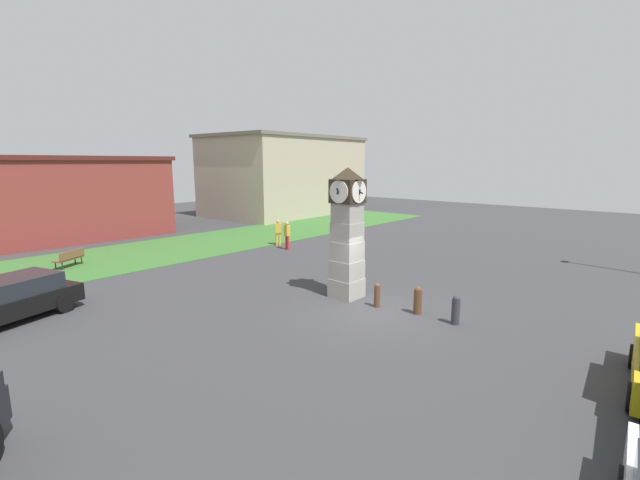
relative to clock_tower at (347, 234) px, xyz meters
name	(u,v)px	position (x,y,z in m)	size (l,w,h in m)	color
ground_plane	(370,312)	(-0.87, -1.74, -2.57)	(85.73, 85.73, 0.00)	#38383A
clock_tower	(347,234)	(0.00, 0.00, 0.00)	(1.42, 1.39, 5.14)	#9E998F
bollard_near_tower	(350,288)	(-0.08, -0.24, -2.13)	(0.21, 0.21, 0.88)	#333338
bollard_mid_row	(377,295)	(-0.22, -1.61, -2.11)	(0.22, 0.22, 0.91)	brown
bollard_far_row	(418,300)	(0.12, -3.11, -2.07)	(0.30, 0.30, 1.01)	brown
bollard_end_row	(456,310)	(0.07, -4.55, -2.07)	(0.27, 0.27, 1.00)	#333338
car_silver_hatch	(12,299)	(-9.55, 7.01, -1.82)	(4.56, 3.02, 1.48)	black
bench	(70,257)	(-5.54, 13.61, -2.05)	(1.66, 1.24, 0.90)	brown
pedestrian_near_bench	(287,234)	(5.04, 8.55, -1.58)	(0.34, 0.45, 1.73)	red
pedestrian_by_cars	(278,231)	(5.55, 9.90, -1.61)	(0.46, 0.44, 1.68)	gold
warehouse_blue_far	(43,197)	(-3.39, 24.50, 0.30)	(15.28, 10.51, 5.74)	maroon
storefront_low_left	(285,175)	(18.17, 22.25, 1.38)	(16.25, 10.59, 7.90)	#B7A88E
grass_verge_far	(162,250)	(-0.32, 13.98, -2.55)	(51.44, 7.68, 0.04)	#386B2D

